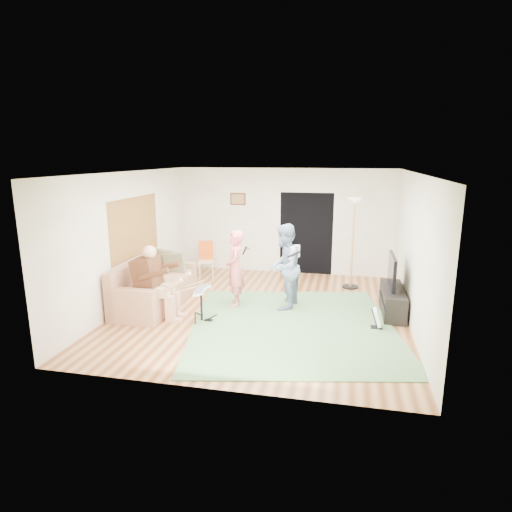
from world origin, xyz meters
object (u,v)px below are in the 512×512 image
Objects in this scene: guitar_spare at (377,317)px; guitarist at (284,267)px; drum_kit at (201,306)px; sofa at (152,290)px; dining_chair at (207,264)px; tv_cabinet at (392,301)px; television at (392,271)px; torchiere_lamp at (353,227)px; singer at (235,269)px.

guitarist is at bearing 158.35° from guitar_spare.
drum_kit is 0.38× the size of guitarist.
sofa is 3.55× the size of drum_kit.
guitarist is 2.98m from dining_chair.
guitarist is 2.21m from tv_cabinet.
sofa is 4.83m from tv_cabinet.
torchiere_lamp is at bearing 115.97° from television.
television is at bearing 18.82° from drum_kit.
tv_cabinet is (0.33, 0.86, 0.04)m from guitar_spare.
sofa reaches higher than dining_chair.
torchiere_lamp reaches higher than tv_cabinet.
singer is 2.91m from guitar_spare.
singer is 1.54× the size of television.
guitar_spare is 2.72m from torchiere_lamp.
guitar_spare is (3.17, 0.31, -0.08)m from drum_kit.
dining_chair reaches higher than drum_kit.
dining_chair is (-2.25, 1.87, -0.54)m from guitarist.
television is at bearing 6.31° from sofa.
singer is 3.06m from television.
drum_kit is 3.99m from torchiere_lamp.
dining_chair reaches higher than guitar_spare.
guitar_spare is at bearing -50.87° from dining_chair.
sofa is 4.64m from torchiere_lamp.
guitar_spare is 0.51× the size of tv_cabinet.
television is at bearing 80.10° from singer.
torchiere_lamp is 1.79m from television.
tv_cabinet is at bearing 69.04° from guitar_spare.
sofa is 2.77m from guitarist.
television is at bearing 180.00° from tv_cabinet.
tv_cabinet is at bearing -39.76° from dining_chair.
guitar_spare is 0.80× the size of dining_chair.
torchiere_lamp is (2.71, 2.70, 1.15)m from drum_kit.
tv_cabinet is at bearing 6.25° from sofa.
singer reaches higher than guitar_spare.
dining_chair is 0.64× the size of tv_cabinet.
television is at bearing 101.80° from guitarist.
guitarist reaches higher than guitar_spare.
television is (2.07, 0.15, -0.01)m from guitarist.
dining_chair is (-1.26, 1.93, -0.46)m from singer.
drum_kit is 0.72× the size of dining_chair.
singer reaches higher than sofa.
guitar_spare is at bearing -79.05° from torchiere_lamp.
torchiere_lamp reaches higher than sofa.
singer is at bearing 67.80° from drum_kit.
drum_kit is 3.19m from guitar_spare.
guitar_spare is 0.34× the size of torchiere_lamp.
drum_kit is 3.69m from television.
drum_kit is 1.16m from singer.
guitar_spare is (4.47, -0.34, -0.10)m from sofa.
drum_kit is 1.81m from guitarist.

